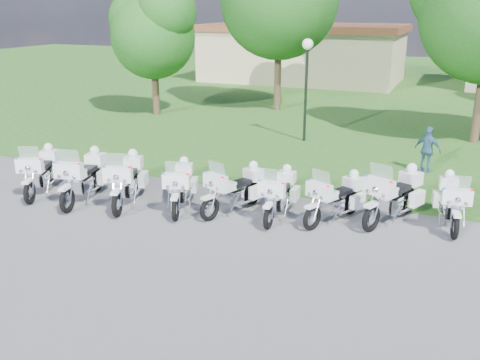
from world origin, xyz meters
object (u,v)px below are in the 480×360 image
at_px(motorcycle_7, 395,195).
at_px(bystander_c, 428,150).
at_px(motorcycle_4, 235,188).
at_px(motorcycle_5, 279,193).
at_px(motorcycle_6, 336,197).
at_px(motorcycle_3, 181,185).
at_px(lamp_post, 307,65).
at_px(motorcycle_2, 127,179).
at_px(motorcycle_1, 84,176).
at_px(motorcycle_8, 451,201).
at_px(motorcycle_0, 41,171).

relative_size(motorcycle_7, bystander_c, 1.54).
relative_size(motorcycle_4, motorcycle_7, 0.92).
distance_m(motorcycle_5, motorcycle_6, 1.52).
relative_size(motorcycle_3, lamp_post, 0.54).
distance_m(motorcycle_2, motorcycle_6, 5.96).
bearing_deg(motorcycle_3, motorcycle_1, -9.99).
bearing_deg(motorcycle_6, motorcycle_5, 35.73).
bearing_deg(motorcycle_5, motorcycle_7, -165.63).
xyz_separation_m(motorcycle_3, motorcycle_4, (1.53, 0.34, 0.00)).
bearing_deg(bystander_c, motorcycle_3, 67.09).
bearing_deg(lamp_post, motorcycle_5, -78.18).
relative_size(motorcycle_1, motorcycle_4, 1.14).
height_order(motorcycle_7, motorcycle_8, motorcycle_7).
distance_m(motorcycle_5, motorcycle_8, 4.47).
distance_m(motorcycle_0, motorcycle_6, 8.91).
relative_size(motorcycle_2, motorcycle_3, 1.09).
bearing_deg(motorcycle_3, lamp_post, -116.61).
relative_size(lamp_post, bystander_c, 2.64).
bearing_deg(motorcycle_2, motorcycle_4, 172.35).
bearing_deg(motorcycle_2, motorcycle_7, 173.71).
bearing_deg(motorcycle_4, motorcycle_6, -150.56).
relative_size(motorcycle_2, motorcycle_4, 1.09).
relative_size(motorcycle_2, motorcycle_5, 1.07).
bearing_deg(motorcycle_5, motorcycle_0, 5.05).
bearing_deg(motorcycle_2, bystander_c, -158.93).
distance_m(motorcycle_0, lamp_post, 11.19).
distance_m(motorcycle_0, motorcycle_5, 7.39).
bearing_deg(motorcycle_4, motorcycle_3, 33.34).
distance_m(motorcycle_8, bystander_c, 4.66).
bearing_deg(motorcycle_0, motorcycle_1, 157.19).
distance_m(motorcycle_1, lamp_post, 10.49).
xyz_separation_m(motorcycle_3, bystander_c, (6.13, 6.22, 0.13)).
bearing_deg(motorcycle_4, motorcycle_7, -145.54).
relative_size(motorcycle_3, motorcycle_7, 0.92).
height_order(motorcycle_5, bystander_c, bystander_c).
distance_m(motorcycle_2, lamp_post, 9.85).
height_order(motorcycle_4, bystander_c, bystander_c).
xyz_separation_m(motorcycle_2, motorcycle_8, (8.68, 1.95, -0.07)).
relative_size(motorcycle_6, motorcycle_8, 0.93).
bearing_deg(lamp_post, motorcycle_3, -96.48).
relative_size(motorcycle_6, motorcycle_7, 0.88).
height_order(motorcycle_0, bystander_c, motorcycle_0).
height_order(motorcycle_0, lamp_post, lamp_post).
bearing_deg(motorcycle_2, motorcycle_5, 170.83).
xyz_separation_m(motorcycle_2, motorcycle_3, (1.60, 0.29, -0.06)).
height_order(motorcycle_3, motorcycle_4, motorcycle_4).
bearing_deg(motorcycle_0, bystander_c, -169.95).
bearing_deg(motorcycle_2, motorcycle_6, 171.13).
xyz_separation_m(motorcycle_0, motorcycle_2, (2.95, 0.22, 0.03)).
xyz_separation_m(motorcycle_0, motorcycle_7, (10.23, 1.86, 0.03)).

